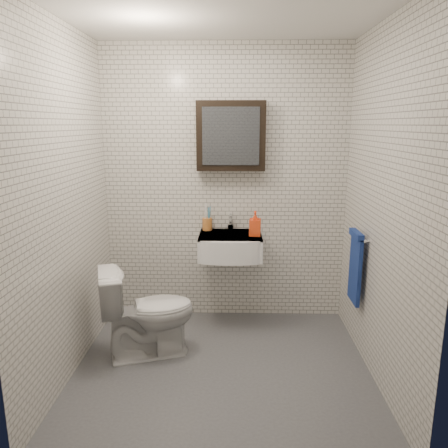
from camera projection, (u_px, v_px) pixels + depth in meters
name	position (u px, v px, depth m)	size (l,w,h in m)	color
ground	(222.00, 368.00, 3.29)	(2.20, 2.00, 0.01)	#4C4E54
room_shell	(222.00, 175.00, 2.96)	(2.22, 2.02, 2.51)	silver
washbasin	(230.00, 246.00, 3.83)	(0.55, 0.50, 0.20)	white
faucet	(231.00, 223.00, 3.99)	(0.06, 0.20, 0.15)	silver
mirror_cabinet	(231.00, 136.00, 3.81)	(0.60, 0.15, 0.60)	black
towel_rail	(356.00, 264.00, 3.44)	(0.09, 0.30, 0.58)	silver
toothbrush_cup	(207.00, 223.00, 4.00)	(0.10, 0.10, 0.25)	#BE6F2F
soap_bottle	(255.00, 223.00, 3.79)	(0.10, 0.10, 0.22)	orange
toilet	(148.00, 311.00, 3.43)	(0.41, 0.72, 0.73)	white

